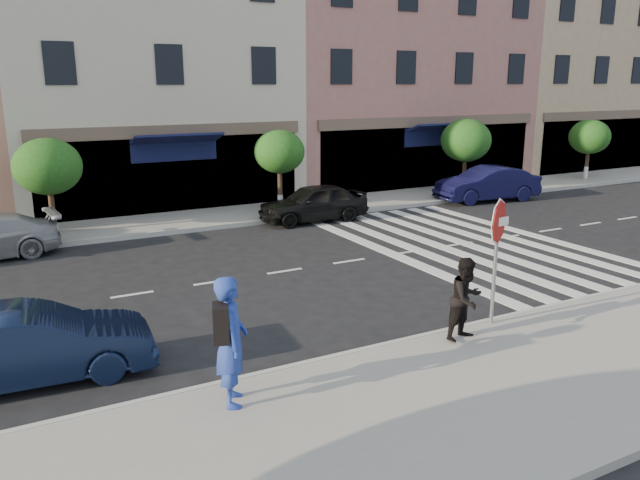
{
  "coord_description": "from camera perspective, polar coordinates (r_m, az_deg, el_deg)",
  "views": [
    {
      "loc": [
        -6.71,
        -10.45,
        4.91
      ],
      "look_at": [
        -0.18,
        1.69,
        1.4
      ],
      "focal_mm": 35.0,
      "sensor_mm": 36.0,
      "label": 1
    }
  ],
  "objects": [
    {
      "name": "stop_sign",
      "position": [
        12.68,
        15.95,
        0.53
      ],
      "size": [
        0.91,
        0.15,
        2.57
      ],
      "rotation": [
        0.0,
        0.0,
        0.12
      ],
      "color": "gray",
      "rests_on": "sidewalk_near"
    },
    {
      "name": "car_far_mid",
      "position": [
        22.47,
        -0.6,
        3.43
      ],
      "size": [
        4.0,
        1.66,
        1.35
      ],
      "primitive_type": "imported",
      "rotation": [
        0.0,
        0.0,
        -1.59
      ],
      "color": "black",
      "rests_on": "ground"
    },
    {
      "name": "ground",
      "position": [
        13.35,
        4.15,
        -7.33
      ],
      "size": [
        120.0,
        120.0,
        0.0
      ],
      "primitive_type": "plane",
      "color": "black",
      "rests_on": "ground"
    },
    {
      "name": "car_far_right",
      "position": [
        27.25,
        15.05,
        4.98
      ],
      "size": [
        4.59,
        2.13,
        1.46
      ],
      "primitive_type": "imported",
      "rotation": [
        0.0,
        0.0,
        -1.71
      ],
      "color": "black",
      "rests_on": "ground"
    },
    {
      "name": "sidewalk_far",
      "position": [
        22.99,
        -10.67,
        1.9
      ],
      "size": [
        60.0,
        3.0,
        0.15
      ],
      "primitive_type": "cube",
      "color": "gray",
      "rests_on": "ground"
    },
    {
      "name": "walker",
      "position": [
        12.08,
        13.25,
        -5.25
      ],
      "size": [
        0.88,
        0.74,
        1.6
      ],
      "primitive_type": "imported",
      "rotation": [
        0.0,
        0.0,
        0.19
      ],
      "color": "black",
      "rests_on": "sidewalk_near"
    },
    {
      "name": "street_tree_wb",
      "position": [
        21.47,
        -23.64,
        6.14
      ],
      "size": [
        2.1,
        2.1,
        3.06
      ],
      "color": "#473323",
      "rests_on": "sidewalk_far"
    },
    {
      "name": "street_tree_c",
      "position": [
        23.5,
        -3.74,
        8.02
      ],
      "size": [
        1.9,
        1.9,
        3.04
      ],
      "color": "#473323",
      "rests_on": "sidewalk_far"
    },
    {
      "name": "building_centre",
      "position": [
        28.15,
        -16.09,
        14.96
      ],
      "size": [
        11.0,
        9.0,
        11.0
      ],
      "primitive_type": "cube",
      "color": "beige",
      "rests_on": "ground"
    },
    {
      "name": "car_near_mid",
      "position": [
        11.57,
        -24.84,
        -8.74
      ],
      "size": [
        4.03,
        1.7,
        1.3
      ],
      "primitive_type": "imported",
      "rotation": [
        0.0,
        0.0,
        1.49
      ],
      "color": "black",
      "rests_on": "ground"
    },
    {
      "name": "street_tree_eb",
      "position": [
        34.24,
        23.42,
        8.64
      ],
      "size": [
        2.0,
        2.0,
        2.94
      ],
      "color": "#473323",
      "rests_on": "sidewalk_far"
    },
    {
      "name": "building_east_mid",
      "position": [
        32.98,
        5.52,
        16.99
      ],
      "size": [
        13.0,
        9.0,
        13.0
      ],
      "primitive_type": "cube",
      "color": "#AA7365",
      "rests_on": "ground"
    },
    {
      "name": "photographer",
      "position": [
        9.5,
        -8.1,
        -9.12
      ],
      "size": [
        0.69,
        0.85,
        2.02
      ],
      "primitive_type": "imported",
      "rotation": [
        0.0,
        0.0,
        1.25
      ],
      "color": "#21389A",
      "rests_on": "sidewalk_near"
    },
    {
      "name": "sidewalk_near",
      "position": [
        10.64,
        15.32,
        -13.29
      ],
      "size": [
        60.0,
        4.5,
        0.15
      ],
      "primitive_type": "cube",
      "color": "gray",
      "rests_on": "ground"
    },
    {
      "name": "building_east_far",
      "position": [
        41.2,
        20.65,
        14.93
      ],
      "size": [
        12.0,
        9.0,
        12.0
      ],
      "primitive_type": "cube",
      "color": "tan",
      "rests_on": "ground"
    },
    {
      "name": "street_tree_ea",
      "position": [
        28.42,
        13.19,
        8.84
      ],
      "size": [
        2.2,
        2.2,
        3.19
      ],
      "color": "#473323",
      "rests_on": "sidewalk_far"
    }
  ]
}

